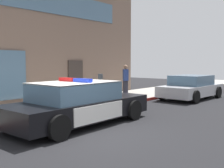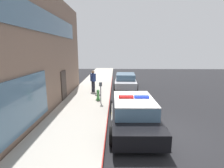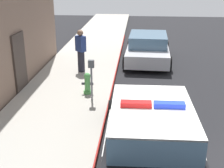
{
  "view_description": "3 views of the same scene",
  "coord_description": "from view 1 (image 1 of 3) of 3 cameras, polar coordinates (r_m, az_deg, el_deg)",
  "views": [
    {
      "loc": [
        -4.95,
        -5.33,
        1.98
      ],
      "look_at": [
        3.41,
        1.82,
        1.1
      ],
      "focal_mm": 42.99,
      "sensor_mm": 36.0,
      "label": 1
    },
    {
      "loc": [
        -6.49,
        1.82,
        3.51
      ],
      "look_at": [
        3.71,
        2.03,
        1.38
      ],
      "focal_mm": 26.66,
      "sensor_mm": 36.0,
      "label": 2
    },
    {
      "loc": [
        -5.26,
        1.34,
        4.08
      ],
      "look_at": [
        2.87,
        2.04,
        1.04
      ],
      "focal_mm": 49.35,
      "sensor_mm": 36.0,
      "label": 3
    }
  ],
  "objects": [
    {
      "name": "police_cruiser",
      "position": [
        8.64,
        -7.15,
        -4.11
      ],
      "size": [
        5.02,
        2.21,
        1.49
      ],
      "rotation": [
        0.0,
        0.0,
        0.02
      ],
      "color": "black",
      "rests_on": "ground"
    },
    {
      "name": "parking_meter",
      "position": [
        11.86,
        -2.48,
        0.22
      ],
      "size": [
        0.12,
        0.18,
        1.34
      ],
      "color": "slate",
      "rests_on": "sidewalk"
    },
    {
      "name": "curb_red_paint",
      "position": [
        9.21,
        -15.92,
        -7.53
      ],
      "size": [
        28.8,
        0.04,
        0.14
      ],
      "primitive_type": "cube",
      "color": "maroon",
      "rests_on": "ground"
    },
    {
      "name": "pedestrian_on_sidewalk",
      "position": [
        14.67,
        2.9,
        0.79
      ],
      "size": [
        0.46,
        0.47,
        1.71
      ],
      "rotation": [
        0.0,
        0.0,
        2.4
      ],
      "color": "#23232D",
      "rests_on": "sidewalk"
    },
    {
      "name": "fire_hydrant",
      "position": [
        12.51,
        -1.4,
        -2.21
      ],
      "size": [
        0.34,
        0.39,
        0.73
      ],
      "color": "#4C994C",
      "rests_on": "sidewalk"
    },
    {
      "name": "ground",
      "position": [
        7.54,
        -6.44,
        -10.69
      ],
      "size": [
        48.0,
        48.0,
        0.0
      ],
      "primitive_type": "plane",
      "color": "black"
    },
    {
      "name": "sidewalk",
      "position": [
        10.54,
        -20.68,
        -6.14
      ],
      "size": [
        48.0,
        3.12,
        0.15
      ],
      "primitive_type": "cube",
      "color": "#A39E93",
      "rests_on": "ground"
    },
    {
      "name": "car_down_street",
      "position": [
        15.26,
        16.46,
        -0.67
      ],
      "size": [
        4.33,
        2.2,
        1.29
      ],
      "rotation": [
        0.0,
        0.0,
        -0.04
      ],
      "color": "#B7B7BC",
      "rests_on": "ground"
    }
  ]
}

